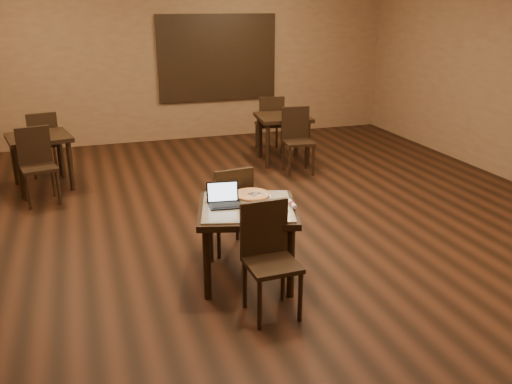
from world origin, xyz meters
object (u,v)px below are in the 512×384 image
object	(u,v)px
chair_main_near	(268,252)
other_table_b_chair_far	(43,140)
other_table_a	(283,123)
other_table_a_chair_far	(270,121)
chair_main_far	(231,205)
other_table_b	(39,144)
tiled_table	(247,216)
pizza_pan	(252,196)
laptop	(224,199)
other_table_b_chair_near	(37,161)
other_table_a_chair_near	(297,136)

from	to	relation	value
chair_main_near	other_table_b_chair_far	bearing A→B (deg)	110.38
other_table_a	other_table_a_chair_far	bearing A→B (deg)	97.18
chair_main_far	other_table_b	distance (m)	3.58
tiled_table	pizza_pan	distance (m)	0.29
tiled_table	other_table_b	bearing A→B (deg)	134.69
chair_main_far	other_table_a_chair_far	distance (m)	4.15
laptop	other_table_b_chair_far	distance (m)	4.45
tiled_table	other_table_b_chair_near	xyz separation A→B (m)	(-2.03, 2.98, -0.09)
laptop	other_table_a	world-z (taller)	laptop
chair_main_far	laptop	world-z (taller)	same
pizza_pan	other_table_a	size ratio (longest dim) A/B	0.41
other_table_a	other_table_b_chair_near	xyz separation A→B (m)	(-3.83, -0.78, -0.09)
pizza_pan	chair_main_near	bearing A→B (deg)	-98.23
chair_main_near	other_table_a_chair_far	size ratio (longest dim) A/B	0.97
other_table_a_chair_near	other_table_b	bearing A→B (deg)	-179.83
other_table_a_chair_far	other_table_a	bearing A→B (deg)	97.18
other_table_a	other_table_b	distance (m)	3.82
tiled_table	other_table_a_chair_near	size ratio (longest dim) A/B	1.10
other_table_a_chair_near	other_table_b_chair_far	world-z (taller)	other_table_a_chair_near
chair_main_far	laptop	size ratio (longest dim) A/B	2.96
other_table_b	laptop	bearing A→B (deg)	-74.02
laptop	other_table_a_chair_near	size ratio (longest dim) A/B	0.32
other_table_b	chair_main_far	bearing A→B (deg)	-67.22
other_table_b	other_table_b_chair_near	bearing A→B (deg)	-103.25
chair_main_near	other_table_a	distance (m)	4.74
pizza_pan	other_table_a_chair_near	distance (m)	3.39
pizza_pan	other_table_b	world-z (taller)	other_table_b
chair_main_far	other_table_b_chair_near	xyz separation A→B (m)	(-2.04, 2.37, 0.02)
pizza_pan	other_table_b_chair_far	world-z (taller)	other_table_b_chair_far
pizza_pan	other_table_a_chair_far	distance (m)	4.45
tiled_table	chair_main_near	distance (m)	0.62
chair_main_far	other_table_a_chair_far	bearing A→B (deg)	-121.40
other_table_a_chair_far	other_table_b_chair_near	distance (m)	4.06
other_table_a_chair_far	other_table_b	bearing A→B (deg)	17.97
other_table_b_chair_near	pizza_pan	bearing A→B (deg)	-63.47
other_table_b	other_table_b_chair_near	size ratio (longest dim) A/B	0.97
other_table_b	other_table_b_chair_far	world-z (taller)	other_table_b_chair_far
other_table_b_chair_near	laptop	bearing A→B (deg)	-69.17
tiled_table	laptop	xyz separation A→B (m)	(-0.20, 0.10, 0.16)
laptop	other_table_b_chair_near	distance (m)	3.42
tiled_table	other_table_a	xyz separation A→B (m)	(1.80, 3.76, -0.00)
other_table_a_chair_far	chair_main_far	bearing A→B (deg)	70.78
chair_main_far	other_table_a_chair_near	world-z (taller)	other_table_a_chair_near
laptop	other_table_a_chair_near	xyz separation A→B (m)	(2.01, 3.07, -0.24)
pizza_pan	other_table_b_chair_far	xyz separation A→B (m)	(-2.11, 3.92, -0.20)
other_table_a	other_table_b_chair_far	xyz separation A→B (m)	(-3.79, 0.40, -0.09)
other_table_a_chair_near	other_table_b_chair_near	bearing A→B (deg)	-171.02
other_table_b	other_table_b_chair_far	xyz separation A→B (m)	(0.02, 0.59, -0.08)
chair_main_near	chair_main_far	xyz separation A→B (m)	(0.01, 1.23, -0.01)
other_table_a_chair_far	other_table_b_chair_near	size ratio (longest dim) A/B	1.02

